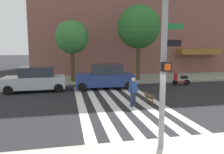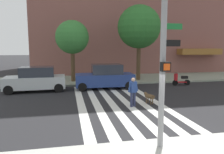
# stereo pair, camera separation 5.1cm
# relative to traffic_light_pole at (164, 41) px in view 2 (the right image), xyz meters

# --- Properties ---
(ground_plane) EXTENTS (160.00, 160.00, 0.00)m
(ground_plane) POSITION_rel_traffic_light_pole_xyz_m (0.83, 6.52, -3.52)
(ground_plane) COLOR #232326
(sidewalk_far) EXTENTS (80.00, 6.00, 0.15)m
(sidewalk_far) POSITION_rel_traffic_light_pole_xyz_m (0.83, 15.38, -3.45)
(sidewalk_far) COLOR gray
(sidewalk_far) RESTS_ON ground_plane
(crosswalk_stripes) EXTENTS (4.95, 11.13, 0.01)m
(crosswalk_stripes) POSITION_rel_traffic_light_pole_xyz_m (0.10, 6.52, -3.52)
(crosswalk_stripes) COLOR silver
(crosswalk_stripes) RESTS_ON ground_plane
(traffic_light_pole) EXTENTS (0.74, 0.46, 5.80)m
(traffic_light_pole) POSITION_rel_traffic_light_pole_xyz_m (0.00, 0.00, 0.00)
(traffic_light_pole) COLOR gray
(traffic_light_pole) RESTS_ON sidewalk_near
(parked_car_near_curb) EXTENTS (4.44, 2.10, 1.85)m
(parked_car_near_curb) POSITION_rel_traffic_light_pole_xyz_m (-5.23, 10.93, -2.63)
(parked_car_near_curb) COLOR #B4BCBF
(parked_car_near_curb) RESTS_ON ground_plane
(parked_car_behind_first) EXTENTS (4.62, 2.04, 1.95)m
(parked_car_behind_first) POSITION_rel_traffic_light_pole_xyz_m (0.07, 10.93, -2.60)
(parked_car_behind_first) COLOR navy
(parked_car_behind_first) RESTS_ON ground_plane
(parked_scooter) EXTENTS (1.63, 0.50, 1.11)m
(parked_scooter) POSITION_rel_traffic_light_pole_xyz_m (6.80, 11.05, -3.04)
(parked_scooter) COLOR black
(parked_scooter) RESTS_ON ground_plane
(street_tree_nearest) EXTENTS (3.03, 3.03, 5.56)m
(street_tree_nearest) POSITION_rel_traffic_light_pole_xyz_m (-2.37, 14.30, 0.64)
(street_tree_nearest) COLOR #4C3823
(street_tree_nearest) RESTS_ON sidewalk_far
(street_tree_middle) EXTENTS (4.08, 4.08, 7.08)m
(street_tree_middle) POSITION_rel_traffic_light_pole_xyz_m (3.88, 14.05, 1.65)
(street_tree_middle) COLOR #4C3823
(street_tree_middle) RESTS_ON sidewalk_far
(pedestrian_dog_walker) EXTENTS (0.69, 0.36, 1.64)m
(pedestrian_dog_walker) POSITION_rel_traffic_light_pole_xyz_m (0.67, 5.30, -2.59)
(pedestrian_dog_walker) COLOR #282D4C
(pedestrian_dog_walker) RESTS_ON ground_plane
(dog_on_leash) EXTENTS (0.48, 0.94, 0.65)m
(dog_on_leash) POSITION_rel_traffic_light_pole_xyz_m (1.79, 5.75, -3.08)
(dog_on_leash) COLOR brown
(dog_on_leash) RESTS_ON ground_plane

